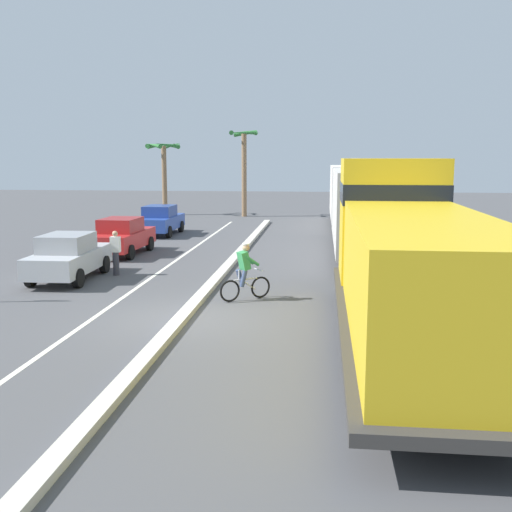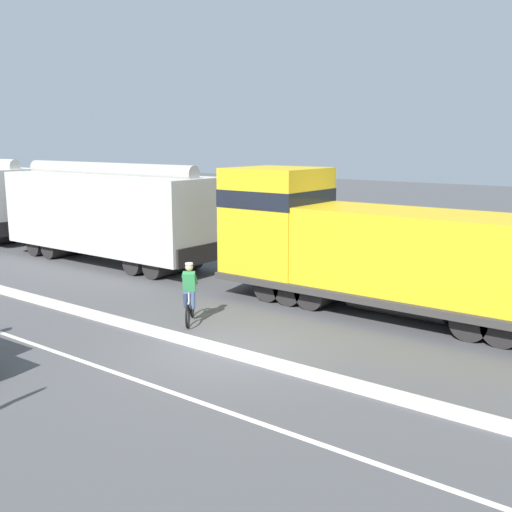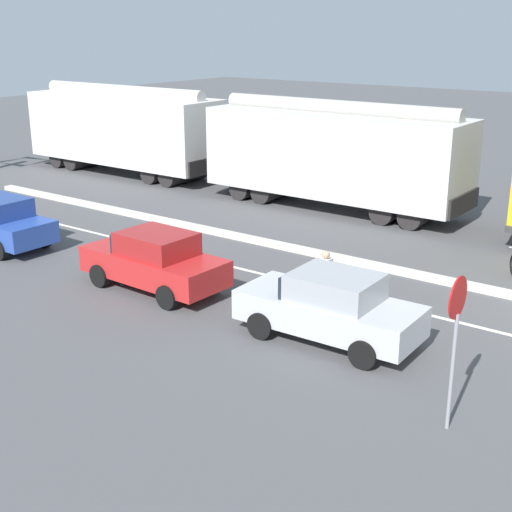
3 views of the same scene
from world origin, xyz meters
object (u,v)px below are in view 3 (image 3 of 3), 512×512
hopper_car_lead (334,156)px  stop_sign (456,324)px  parked_car_silver (330,307)px  parked_car_red (154,261)px  hopper_car_middle (124,130)px  pedestrian_by_cars (325,281)px

hopper_car_lead → stop_sign: 16.05m
parked_car_silver → parked_car_red: size_ratio=1.00×
hopper_car_middle → parked_car_red: bearing=-130.9°
parked_car_red → stop_sign: bearing=-102.3°
hopper_car_lead → parked_car_red: (-10.67, -0.73, -1.26)m
hopper_car_lead → hopper_car_middle: 11.60m
hopper_car_lead → pedestrian_by_cars: size_ratio=6.54×
stop_sign → pedestrian_by_cars: 5.76m
hopper_car_lead → pedestrian_by_cars: bearing=-150.5°
parked_car_silver → stop_sign: size_ratio=1.47×
pedestrian_by_cars → hopper_car_middle: bearing=61.1°
parked_car_red → stop_sign: stop_sign is taller
hopper_car_middle → stop_sign: bearing=-120.5°
parked_car_red → pedestrian_by_cars: size_ratio=2.63×
hopper_car_middle → parked_car_silver: size_ratio=2.50×
hopper_car_lead → parked_car_silver: bearing=-149.8°
parked_car_silver → stop_sign: 4.29m
hopper_car_lead → hopper_car_middle: bearing=90.0°
parked_car_silver → parked_car_red: 5.51m
hopper_car_middle → stop_sign: size_ratio=3.68×
hopper_car_middle → parked_car_red: hopper_car_middle is taller
parked_car_silver → hopper_car_lead: bearing=30.2°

